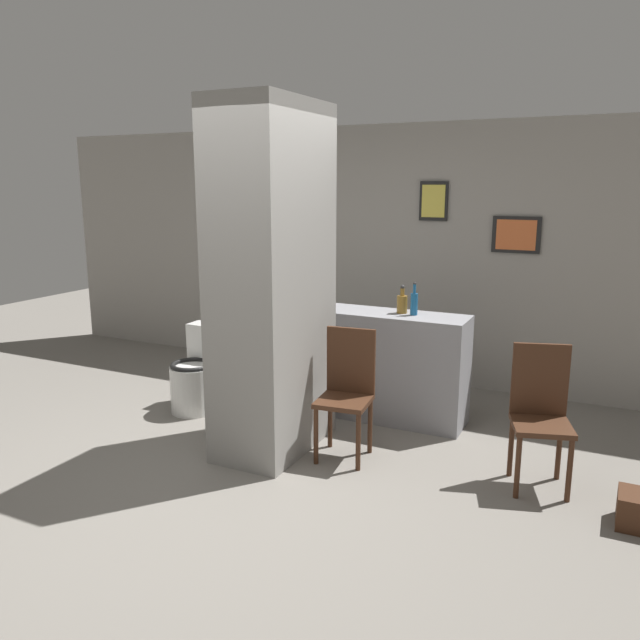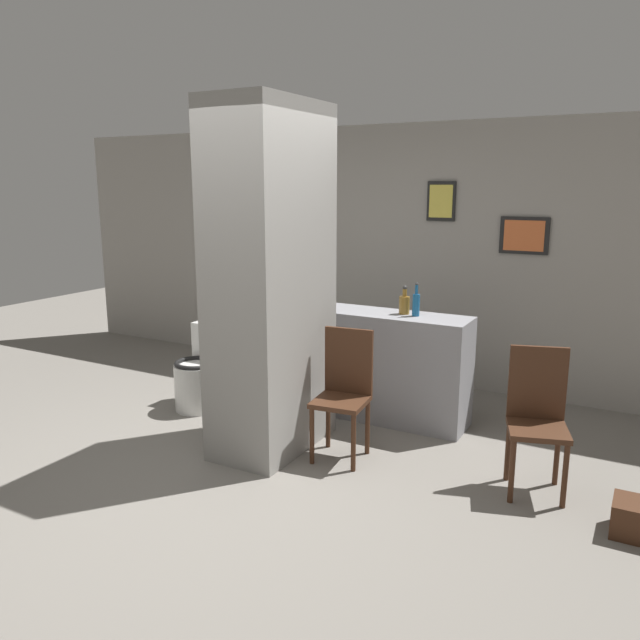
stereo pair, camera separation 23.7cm
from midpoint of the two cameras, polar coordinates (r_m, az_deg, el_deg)
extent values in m
plane|color=slate|center=(4.69, -7.06, -13.16)|extent=(14.00, 14.00, 0.00)
cube|color=gray|center=(6.59, 6.15, 6.05)|extent=(8.00, 0.06, 2.60)
cube|color=black|center=(7.28, -5.79, 9.81)|extent=(0.36, 0.02, 0.48)
cube|color=teal|center=(7.27, -5.85, 9.80)|extent=(0.30, 0.01, 0.39)
cube|color=black|center=(6.10, 19.24, 7.30)|extent=(0.44, 0.02, 0.34)
cube|color=#D86633|center=(6.09, 19.22, 7.29)|extent=(0.36, 0.01, 0.28)
cube|color=black|center=(6.27, 12.11, 10.57)|extent=(0.28, 0.02, 0.38)
cube|color=#E0CC4C|center=(6.26, 12.07, 10.57)|extent=(0.23, 0.01, 0.31)
cube|color=gray|center=(4.67, -3.07, 3.52)|extent=(0.58, 1.01, 2.60)
cylinder|color=black|center=(4.64, -7.63, 6.49)|extent=(0.03, 0.40, 0.40)
cylinder|color=red|center=(4.65, -7.79, 6.50)|extent=(0.01, 0.07, 0.07)
cube|color=gray|center=(5.42, 7.83, -4.31)|extent=(1.32, 0.44, 0.94)
cylinder|color=silver|center=(5.77, -10.01, -6.05)|extent=(0.41, 0.41, 0.42)
torus|color=black|center=(5.71, -10.10, -3.92)|extent=(0.39, 0.39, 0.04)
cube|color=silver|center=(5.87, -8.55, -1.85)|extent=(0.37, 0.20, 0.33)
cylinder|color=#422616|center=(4.62, 0.75, -10.57)|extent=(0.04, 0.04, 0.43)
cylinder|color=#422616|center=(4.52, 4.60, -11.15)|extent=(0.04, 0.04, 0.43)
cylinder|color=#422616|center=(4.90, 2.15, -9.22)|extent=(0.04, 0.04, 0.43)
cylinder|color=#422616|center=(4.81, 5.79, -9.71)|extent=(0.04, 0.04, 0.43)
cube|color=#422616|center=(4.63, 3.36, -7.48)|extent=(0.41, 0.41, 0.04)
cube|color=#422616|center=(4.70, 4.09, -3.74)|extent=(0.38, 0.07, 0.50)
cylinder|color=#422616|center=(4.32, 18.70, -13.00)|extent=(0.04, 0.04, 0.43)
cylinder|color=#422616|center=(4.37, 22.98, -13.03)|extent=(0.04, 0.04, 0.43)
cylinder|color=#422616|center=(4.61, 18.25, -11.31)|extent=(0.04, 0.04, 0.43)
cylinder|color=#422616|center=(4.66, 22.24, -11.37)|extent=(0.04, 0.04, 0.43)
cube|color=#422616|center=(4.40, 20.77, -9.39)|extent=(0.47, 0.47, 0.04)
cube|color=#422616|center=(4.47, 20.71, -5.38)|extent=(0.37, 0.14, 0.50)
torus|color=black|center=(6.47, -6.71, -2.69)|extent=(0.69, 0.04, 0.69)
torus|color=black|center=(5.94, 1.68, -3.98)|extent=(0.69, 0.04, 0.69)
cylinder|color=#266633|center=(6.14, -2.71, -1.70)|extent=(0.97, 0.04, 0.04)
cylinder|color=#266633|center=(6.28, -4.78, -1.42)|extent=(0.03, 0.03, 0.36)
cylinder|color=#266633|center=(5.91, 1.24, -2.24)|extent=(0.03, 0.03, 0.33)
cube|color=black|center=(6.24, -4.81, 0.36)|extent=(0.16, 0.06, 0.04)
cylinder|color=#262626|center=(5.88, 1.24, -0.71)|extent=(0.03, 0.42, 0.03)
cylinder|color=#19598C|center=(5.24, 10.06, 1.34)|extent=(0.06, 0.06, 0.18)
cylinder|color=#19598C|center=(5.21, 10.11, 2.74)|extent=(0.02, 0.02, 0.08)
sphere|color=#333333|center=(5.20, 10.13, 3.25)|extent=(0.03, 0.03, 0.03)
cylinder|color=olive|center=(5.31, 8.99, 1.34)|extent=(0.09, 0.09, 0.15)
cylinder|color=olive|center=(5.29, 9.03, 2.47)|extent=(0.04, 0.04, 0.06)
sphere|color=#333333|center=(5.28, 9.04, 2.93)|extent=(0.04, 0.04, 0.04)
cube|color=#422616|center=(4.29, 28.38, -15.72)|extent=(0.26, 0.26, 0.21)
camera|label=1|loc=(0.12, -88.64, 0.30)|focal=35.00mm
camera|label=2|loc=(0.12, 91.36, -0.30)|focal=35.00mm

